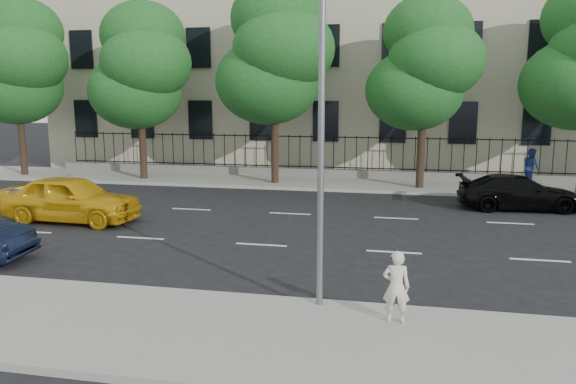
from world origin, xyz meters
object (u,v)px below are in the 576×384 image
black_sedan (519,192)px  woman_near (396,287)px  yellow_taxi (71,199)px  street_light (325,67)px

black_sedan → woman_near: (-4.61, -12.55, 0.20)m
yellow_taxi → woman_near: 13.55m
woman_near → black_sedan: bearing=-112.3°
street_light → yellow_taxi: bearing=149.2°
yellow_taxi → black_sedan: bearing=-69.4°
yellow_taxi → woman_near: bearing=-119.6°
black_sedan → woman_near: bearing=155.2°
street_light → yellow_taxi: (-9.93, 5.92, -4.31)m
street_light → yellow_taxi: size_ratio=1.63×
woman_near → yellow_taxi: bearing=-33.7°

